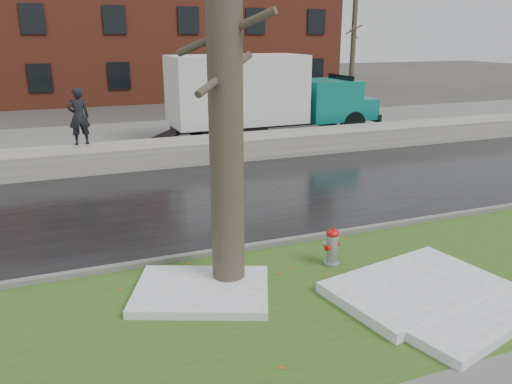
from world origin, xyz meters
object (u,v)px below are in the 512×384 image
object	(u,v)px
box_truck	(262,95)
worker	(79,116)
tree	(225,78)
fire_hydrant	(332,245)

from	to	relation	value
box_truck	worker	size ratio (longest dim) A/B	5.59
tree	box_truck	size ratio (longest dim) A/B	0.68
tree	box_truck	xyz separation A→B (m)	(5.25, 11.66, -1.73)
box_truck	worker	xyz separation A→B (m)	(-7.22, -2.18, -0.14)
fire_hydrant	worker	xyz separation A→B (m)	(-3.99, 9.50, 1.23)
fire_hydrant	tree	world-z (taller)	tree
fire_hydrant	worker	size ratio (longest dim) A/B	0.41
tree	worker	world-z (taller)	tree
tree	box_truck	bearing A→B (deg)	65.76
fire_hydrant	tree	distance (m)	3.71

